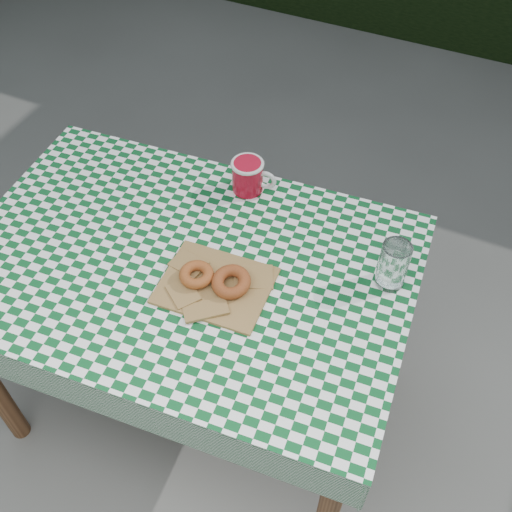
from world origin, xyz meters
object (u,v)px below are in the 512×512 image
at_px(paper_bag, 215,285).
at_px(coffee_mug, 248,176).
at_px(table, 195,340).
at_px(drinking_glass, 393,265).

bearing_deg(paper_bag, coffee_mug, 102.44).
xyz_separation_m(table, drinking_glass, (0.52, 0.17, 0.45)).
bearing_deg(drinking_glass, coffee_mug, 161.08).
height_order(paper_bag, drinking_glass, drinking_glass).
xyz_separation_m(paper_bag, drinking_glass, (0.40, 0.20, 0.06)).
relative_size(table, drinking_glass, 8.77).
xyz_separation_m(paper_bag, coffee_mug, (-0.08, 0.37, 0.04)).
bearing_deg(table, coffee_mug, 80.03).
distance_m(paper_bag, drinking_glass, 0.46).
bearing_deg(coffee_mug, drinking_glass, -25.48).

